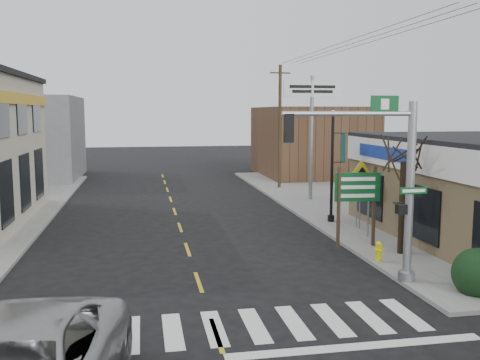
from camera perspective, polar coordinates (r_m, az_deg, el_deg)
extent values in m
plane|color=black|center=(13.09, -2.52, -16.19)|extent=(140.00, 140.00, 0.00)
cube|color=slate|center=(27.56, 12.48, -3.66)|extent=(6.00, 38.00, 0.13)
cube|color=gold|center=(20.63, -5.62, -7.38)|extent=(0.12, 56.00, 0.01)
cube|color=silver|center=(13.45, -2.77, -15.50)|extent=(11.00, 2.20, 0.01)
cube|color=#513825|center=(44.13, 7.59, 4.08)|extent=(8.00, 10.00, 5.60)
cube|color=slate|center=(44.93, -22.53, 4.16)|extent=(9.00, 10.00, 6.40)
cylinder|color=#909399|center=(16.70, 17.65, -1.28)|extent=(0.25, 0.25, 5.39)
cylinder|color=#909399|center=(15.69, 11.55, 6.96)|extent=(3.96, 0.14, 0.14)
cube|color=black|center=(15.12, 5.22, 5.53)|extent=(0.25, 0.20, 0.81)
cube|color=#09451C|center=(16.49, 18.02, -1.08)|extent=(0.85, 0.04, 0.20)
cube|color=#09451C|center=(16.12, 15.17, 7.82)|extent=(0.85, 0.05, 0.49)
cube|color=black|center=(16.62, 16.91, -3.02)|extent=(0.29, 0.23, 0.29)
cube|color=#41321E|center=(20.40, 10.48, -2.89)|extent=(0.11, 0.11, 3.05)
cube|color=#41321E|center=(20.95, 14.10, -2.72)|extent=(0.11, 0.11, 3.05)
cube|color=#0C4827|center=(20.49, 12.43, -0.74)|extent=(1.74, 0.05, 1.09)
cylinder|color=#DCDF07|center=(19.12, 14.57, -7.53)|extent=(0.19, 0.19, 0.54)
sphere|color=#DCDF07|center=(19.04, 14.60, -6.66)|extent=(0.21, 0.21, 0.21)
cylinder|color=gray|center=(23.87, 12.67, -1.82)|extent=(0.07, 0.07, 2.77)
cube|color=gold|center=(23.70, 12.77, 0.68)|extent=(1.17, 0.03, 1.17)
cylinder|color=black|center=(25.05, 9.78, 1.23)|extent=(0.13, 0.13, 4.98)
sphere|color=silver|center=(24.91, 9.91, 7.04)|extent=(0.27, 0.27, 0.27)
cube|color=#134C48|center=(25.15, 10.96, 3.42)|extent=(0.02, 0.53, 1.34)
cylinder|color=gray|center=(31.30, 7.61, 4.45)|extent=(0.21, 0.21, 7.15)
cube|color=silver|center=(31.29, 7.70, 9.60)|extent=(3.37, 0.18, 0.89)
cylinder|color=black|center=(20.03, 16.87, -2.86)|extent=(0.21, 0.21, 3.33)
ellipsoid|color=#1D3616|center=(16.72, 24.07, -9.10)|extent=(1.46, 1.46, 1.09)
ellipsoid|color=#1A3211|center=(24.08, 16.50, -4.11)|extent=(1.21, 1.21, 0.91)
cylinder|color=#3D2D1A|center=(36.03, 4.26, 5.68)|extent=(0.21, 0.21, 8.18)
cube|color=#3D2D1A|center=(36.11, 4.31, 11.32)|extent=(1.42, 0.09, 0.09)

